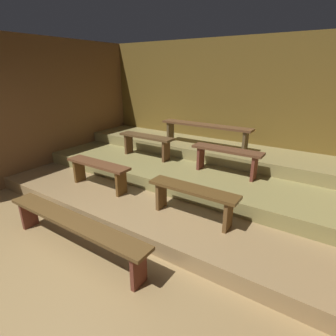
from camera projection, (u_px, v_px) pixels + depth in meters
name	position (u px, v px, depth m)	size (l,w,h in m)	color
ground	(155.00, 206.00, 4.54)	(6.36, 5.42, 0.08)	olive
wall_back	(216.00, 106.00, 5.86)	(6.36, 0.06, 2.79)	brown
wall_left	(45.00, 109.00, 5.49)	(0.06, 5.42, 2.79)	brown
platform_lower	(174.00, 186.00, 4.96)	(5.56, 3.40, 0.22)	#91744B
platform_middle	(188.00, 166.00, 5.30)	(5.56, 2.34, 0.22)	olive
platform_upper	(203.00, 149.00, 5.70)	(5.56, 1.11, 0.22)	olive
bench_floor_center	(73.00, 225.00, 3.22)	(2.29, 0.28, 0.46)	brown
bench_lower_left	(98.00, 169.00, 4.51)	(1.27, 0.28, 0.46)	brown
bench_lower_right	(193.00, 195.00, 3.56)	(1.27, 0.28, 0.46)	#553A1A
bench_middle_left	(146.00, 141.00, 5.40)	(1.21, 0.28, 0.46)	brown
bench_middle_right	(227.00, 155.00, 4.50)	(1.21, 0.28, 0.46)	brown
bench_upper_center	(205.00, 129.00, 5.34)	(1.92, 0.28, 0.46)	brown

